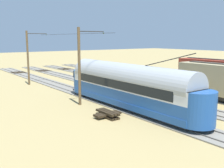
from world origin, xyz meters
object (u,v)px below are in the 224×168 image
at_px(catenary_pole_foreground, 28,57).
at_px(catenary_pole_mid_near, 80,65).
at_px(vintage_streetcar, 127,85).
at_px(spare_tie_stack, 108,114).
at_px(boxcar_adjacent, 223,74).

xyz_separation_m(catenary_pole_foreground, catenary_pole_mid_near, (0.00, 14.80, 0.00)).
xyz_separation_m(vintage_streetcar, catenary_pole_foreground, (2.86, -18.72, 1.78)).
relative_size(vintage_streetcar, spare_tie_stack, 7.67).
relative_size(boxcar_adjacent, catenary_pole_foreground, 1.54).
relative_size(boxcar_adjacent, catenary_pole_mid_near, 1.54).
height_order(vintage_streetcar, spare_tie_stack, vintage_streetcar).
xyz_separation_m(boxcar_adjacent, catenary_pole_mid_near, (17.99, -4.55, 1.88)).
height_order(boxcar_adjacent, spare_tie_stack, boxcar_adjacent).
distance_m(catenary_pole_foreground, spare_tie_stack, 20.32).
bearing_deg(spare_tie_stack, boxcar_adjacent, -178.08).
bearing_deg(boxcar_adjacent, catenary_pole_foreground, -47.09).
bearing_deg(vintage_streetcar, catenary_pole_foreground, -81.33).
height_order(catenary_pole_mid_near, spare_tie_stack, catenary_pole_mid_near).
bearing_deg(spare_tie_stack, vintage_streetcar, -158.79).
bearing_deg(catenary_pole_foreground, vintage_streetcar, 98.67).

